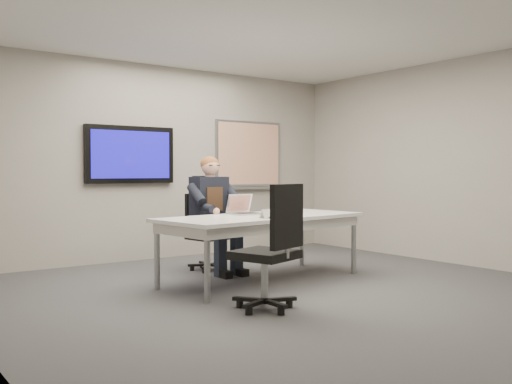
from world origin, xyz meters
TOP-DOWN VIEW (x-y plane):
  - floor at (0.00, 0.00)m, footprint 6.00×6.00m
  - ceiling at (0.00, 0.00)m, footprint 6.00×6.00m
  - wall_back at (0.00, 3.00)m, footprint 6.00×0.02m
  - wall_right at (3.00, 0.00)m, footprint 0.02×6.00m
  - conference_table at (0.13, 0.71)m, footprint 2.57×1.32m
  - tv_display at (-0.50, 2.95)m, footprint 1.30×0.09m
  - whiteboard at (1.55, 2.97)m, footprint 1.25×0.08m
  - office_chair_far at (-0.01, 1.74)m, footprint 0.54×0.54m
  - office_chair_near at (-0.66, -0.45)m, footprint 0.69×0.69m
  - seated_person at (0.00, 1.48)m, footprint 0.46×0.79m
  - laptop at (0.04, 0.97)m, footprint 0.33×0.31m
  - name_tent at (-0.04, 0.39)m, footprint 0.25×0.15m
  - pen at (-0.06, 0.33)m, footprint 0.06×0.15m

SIDE VIEW (x-z plane):
  - floor at x=0.00m, z-range -0.01..0.01m
  - office_chair_far at x=-0.01m, z-range -0.18..0.80m
  - office_chair_near at x=-0.66m, z-range -0.22..0.93m
  - seated_person at x=0.00m, z-range -0.14..1.32m
  - conference_table at x=0.13m, z-range 0.29..1.05m
  - pen at x=-0.06m, z-range 0.76..0.77m
  - name_tent at x=-0.04m, z-range 0.76..0.86m
  - laptop at x=0.04m, z-range 0.70..0.94m
  - wall_back at x=0.00m, z-range 0.00..2.80m
  - wall_right at x=3.00m, z-range 0.00..2.80m
  - tv_display at x=-0.50m, z-range 1.10..1.90m
  - whiteboard at x=1.55m, z-range 0.98..2.08m
  - ceiling at x=0.00m, z-range 2.79..2.81m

